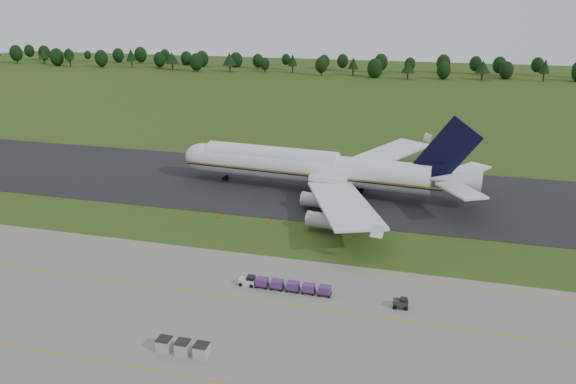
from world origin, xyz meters
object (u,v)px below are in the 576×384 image
(baggage_train, at_px, (283,285))
(uld_row, at_px, (183,348))
(edge_markers, at_px, (243,219))
(aircraft, at_px, (315,168))
(utility_cart, at_px, (400,304))

(baggage_train, distance_m, uld_row, 19.45)
(uld_row, xyz_separation_m, edge_markers, (-7.28, 42.00, -0.63))
(aircraft, distance_m, edge_markers, 23.07)
(baggage_train, height_order, utility_cart, baggage_train)
(uld_row, bearing_deg, aircraft, 87.91)
(utility_cart, height_order, uld_row, uld_row)
(aircraft, relative_size, edge_markers, 6.44)
(baggage_train, height_order, uld_row, uld_row)
(aircraft, relative_size, uld_row, 10.30)
(baggage_train, height_order, edge_markers, baggage_train)
(aircraft, xyz_separation_m, uld_row, (-2.28, -62.37, -4.45))
(aircraft, height_order, baggage_train, aircraft)
(utility_cart, bearing_deg, uld_row, -144.34)
(baggage_train, distance_m, utility_cart, 16.84)
(aircraft, bearing_deg, uld_row, -92.09)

